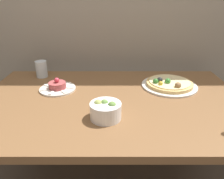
# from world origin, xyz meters

# --- Properties ---
(dining_table) EXTENTS (1.40, 0.88, 0.77)m
(dining_table) POSITION_xyz_m (0.00, 0.44, 0.68)
(dining_table) COLOR brown
(dining_table) RESTS_ON ground_plane
(pizza_plate) EXTENTS (0.32, 0.32, 0.06)m
(pizza_plate) POSITION_xyz_m (0.34, 0.61, 0.79)
(pizza_plate) COLOR silver
(pizza_plate) RESTS_ON dining_table
(tartare_plate) EXTENTS (0.20, 0.20, 0.07)m
(tartare_plate) POSITION_xyz_m (-0.31, 0.56, 0.79)
(tartare_plate) COLOR silver
(tartare_plate) RESTS_ON dining_table
(small_bowl) EXTENTS (0.14, 0.14, 0.09)m
(small_bowl) POSITION_xyz_m (-0.03, 0.25, 0.81)
(small_bowl) COLOR white
(small_bowl) RESTS_ON dining_table
(drinking_glass) EXTENTS (0.07, 0.07, 0.11)m
(drinking_glass) POSITION_xyz_m (-0.46, 0.77, 0.83)
(drinking_glass) COLOR silver
(drinking_glass) RESTS_ON dining_table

